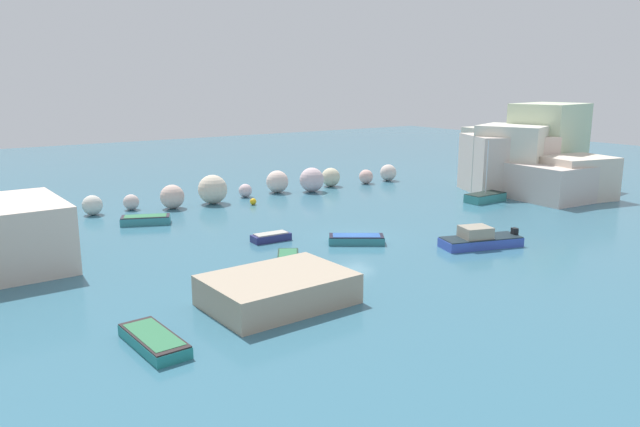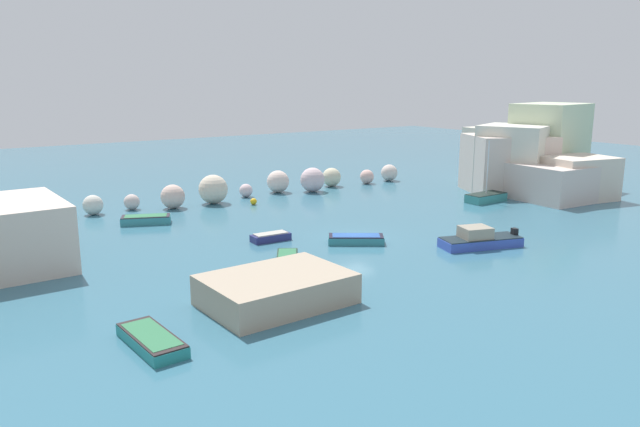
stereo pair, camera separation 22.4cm
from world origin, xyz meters
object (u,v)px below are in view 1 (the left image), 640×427
moored_boat_2 (50,235)px  channel_buoy (253,202)px  moored_boat_3 (480,239)px  moored_boat_1 (356,239)px  moored_boat_4 (288,257)px  moored_boat_5 (146,220)px  moored_boat_6 (271,237)px  moored_boat_0 (485,197)px  moored_boat_7 (154,340)px  stone_dock (278,289)px

moored_boat_2 → channel_buoy: bearing=-144.1°
channel_buoy → moored_boat_3: (6.03, -21.68, 0.23)m
moored_boat_1 → moored_boat_2: moored_boat_1 is taller
moored_boat_4 → moored_boat_5: size_ratio=0.69×
channel_buoy → moored_boat_1: (-0.47, -16.15, 0.01)m
channel_buoy → moored_boat_4: bearing=-111.4°
moored_boat_5 → moored_boat_6: bearing=141.7°
moored_boat_0 → moored_boat_3: 16.58m
moored_boat_5 → moored_boat_0: bearing=-174.6°
moored_boat_2 → moored_boat_4: 18.66m
moored_boat_3 → moored_boat_7: (-24.17, -2.92, -0.23)m
stone_dock → moored_boat_7: (-7.06, -1.39, -0.48)m
moored_boat_4 → moored_boat_5: 15.65m
moored_boat_2 → moored_boat_5: 7.23m
moored_boat_4 → moored_boat_6: 5.09m
channel_buoy → moored_boat_7: bearing=-126.4°
stone_dock → moored_boat_5: size_ratio=1.74×
channel_buoy → moored_boat_1: same height
moored_boat_1 → moored_boat_5: bearing=-19.2°
stone_dock → channel_buoy: 25.72m
moored_boat_1 → moored_boat_6: moored_boat_1 is taller
channel_buoy → moored_boat_6: size_ratio=0.21×
moored_boat_5 → moored_boat_6: moored_boat_5 is taller
moored_boat_2 → stone_dock: bearing=137.2°
moored_boat_3 → moored_boat_2: bearing=-22.0°
stone_dock → moored_boat_0: (29.96, 12.01, -0.35)m
moored_boat_0 → moored_boat_1: bearing=13.1°
moored_boat_5 → moored_boat_2: bearing=25.1°
moored_boat_3 → moored_boat_4: moored_boat_3 is taller
channel_buoy → moored_boat_7: 30.57m
moored_boat_2 → moored_boat_4: moored_boat_4 is taller
moored_boat_3 → moored_boat_4: size_ratio=2.09×
channel_buoy → moored_boat_3: size_ratio=0.10×
moored_boat_6 → channel_buoy: bearing=-110.3°
moored_boat_2 → moored_boat_3: moored_boat_3 is taller
moored_boat_4 → moored_boat_2: bearing=69.6°
channel_buoy → moored_boat_0: (18.88, -11.20, 0.13)m
moored_boat_3 → moored_boat_5: size_ratio=1.45×
moored_boat_6 → moored_boat_1: bearing=141.8°
moored_boat_7 → moored_boat_6: bearing=129.9°
moored_boat_4 → moored_boat_6: size_ratio=1.00×
moored_boat_5 → channel_buoy: bearing=-147.1°
stone_dock → moored_boat_2: 22.14m
moored_boat_7 → channel_buoy: bearing=139.8°
stone_dock → moored_boat_1: 12.75m
moored_boat_2 → moored_boat_5: moored_boat_5 is taller
moored_boat_0 → moored_boat_3: bearing=37.9°
channel_buoy → moored_boat_7: size_ratio=0.14×
moored_boat_5 → moored_boat_7: (-7.37, -22.70, -0.05)m
moored_boat_5 → moored_boat_6: size_ratio=1.44×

